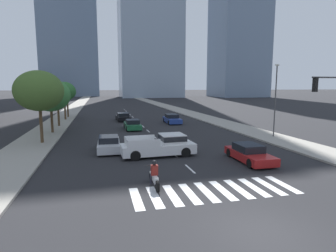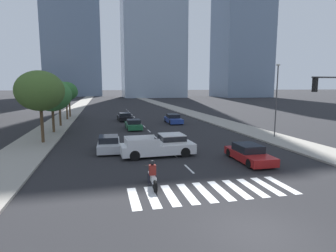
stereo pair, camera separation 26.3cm
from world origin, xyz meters
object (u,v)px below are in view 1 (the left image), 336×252
object	(u,v)px
pickup_truck	(162,145)
street_tree_nearest	(39,91)
sedan_blue_4	(172,119)
street_tree_third	(57,94)
street_tree_fifth	(67,92)
sedan_silver_0	(109,144)
sedan_red_1	(249,154)
street_tree_fourth	(64,91)
street_tree_second	(50,95)
sedan_green_2	(132,125)
sedan_black_3	(123,117)
street_lamp_east	(276,95)
motorcycle_lead	(154,176)

from	to	relation	value
pickup_truck	street_tree_nearest	xyz separation A→B (m)	(-9.88, 6.97, 4.13)
sedan_blue_4	street_tree_nearest	world-z (taller)	street_tree_nearest
street_tree_third	street_tree_fifth	xyz separation A→B (m)	(0.00, 11.45, -0.04)
sedan_silver_0	street_tree_nearest	distance (m)	8.53
sedan_red_1	street_tree_fourth	world-z (taller)	street_tree_fourth
sedan_silver_0	sedan_blue_4	xyz separation A→B (m)	(9.61, 15.74, 0.01)
street_tree_second	sedan_silver_0	bearing A→B (deg)	-60.02
sedan_green_2	sedan_black_3	distance (m)	9.15
sedan_red_1	street_tree_fifth	size ratio (longest dim) A/B	0.83
sedan_blue_4	street_tree_fifth	bearing A→B (deg)	-125.60
sedan_silver_0	street_lamp_east	bearing A→B (deg)	-81.30
street_tree_nearest	street_tree_third	world-z (taller)	street_tree_nearest
motorcycle_lead	street_tree_nearest	size ratio (longest dim) A/B	0.33
sedan_red_1	sedan_black_3	distance (m)	27.03
street_tree_second	street_tree_fourth	bearing A→B (deg)	90.00
pickup_truck	street_tree_fifth	bearing A→B (deg)	106.42
sedan_silver_0	street_tree_fifth	world-z (taller)	street_tree_fifth
street_tree_third	street_tree_second	bearing A→B (deg)	-90.00
street_tree_second	sedan_red_1	bearing A→B (deg)	-45.74
sedan_black_3	street_tree_second	xyz separation A→B (m)	(-8.85, -10.10, 3.81)
sedan_silver_0	sedan_black_3	distance (m)	20.62
sedan_silver_0	sedan_black_3	xyz separation A→B (m)	(2.90, 20.41, -0.02)
pickup_truck	street_tree_nearest	distance (m)	12.77
street_tree_nearest	street_lamp_east	bearing A→B (deg)	-5.84
pickup_truck	street_tree_second	world-z (taller)	street_tree_second
sedan_green_2	street_tree_second	size ratio (longest dim) A/B	0.73
street_tree_third	street_tree_nearest	bearing A→B (deg)	-90.00
pickup_truck	sedan_blue_4	world-z (taller)	pickup_truck
pickup_truck	sedan_red_1	size ratio (longest dim) A/B	1.25
street_lamp_east	street_tree_third	bearing A→B (deg)	149.00
sedan_silver_0	street_tree_nearest	xyz separation A→B (m)	(-5.95, 4.30, 4.35)
pickup_truck	street_tree_second	bearing A→B (deg)	125.38
street_tree_second	street_tree_fourth	xyz separation A→B (m)	(-0.00, 12.89, 0.17)
street_tree_fifth	sedan_blue_4	bearing A→B (deg)	-36.36
street_tree_third	sedan_green_2	bearing A→B (deg)	-25.80
sedan_blue_4	sedan_green_2	bearing A→B (deg)	-53.94
sedan_silver_0	street_tree_second	xyz separation A→B (m)	(-5.95, 10.32, 3.79)
sedan_blue_4	street_tree_third	distance (m)	16.02
street_lamp_east	street_tree_nearest	bearing A→B (deg)	174.16
sedan_red_1	sedan_black_3	bearing A→B (deg)	-164.61
sedan_blue_4	street_lamp_east	xyz separation A→B (m)	(7.38, -13.78, 3.87)
pickup_truck	street_tree_nearest	bearing A→B (deg)	142.91
sedan_blue_4	street_lamp_east	size ratio (longest dim) A/B	0.63
sedan_red_1	street_tree_third	xyz separation A→B (m)	(-15.65, 21.49, 3.84)
sedan_blue_4	street_lamp_east	bearing A→B (deg)	28.94
sedan_red_1	street_tree_nearest	distance (m)	19.11
pickup_truck	sedan_green_2	xyz separation A→B (m)	(-0.63, 13.94, -0.23)
motorcycle_lead	street_tree_nearest	world-z (taller)	street_tree_nearest
sedan_black_3	street_tree_nearest	world-z (taller)	street_tree_nearest
sedan_silver_0	street_tree_fourth	bearing A→B (deg)	16.51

